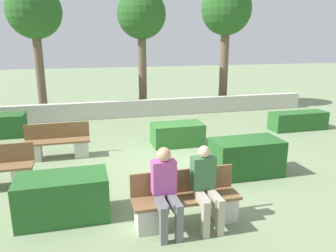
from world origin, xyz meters
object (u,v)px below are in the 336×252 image
at_px(bench_front, 186,204).
at_px(bench_left_side, 58,145).
at_px(tree_center_right, 226,12).
at_px(person_seated_man, 206,183).
at_px(tree_center_left, 141,17).
at_px(person_seated_woman, 166,186).
at_px(tree_leftmost, 34,14).

xyz_separation_m(bench_front, bench_left_side, (-2.24, 3.84, -0.01)).
height_order(bench_front, tree_center_right, tree_center_right).
bearing_deg(person_seated_man, bench_front, 153.28).
xyz_separation_m(person_seated_man, tree_center_left, (0.70, 9.24, 3.13)).
relative_size(person_seated_woman, tree_center_left, 0.27).
height_order(bench_left_side, person_seated_man, person_seated_man).
xyz_separation_m(person_seated_man, tree_center_right, (4.46, 9.33, 3.39)).
height_order(tree_leftmost, tree_center_right, tree_center_right).
bearing_deg(bench_left_side, person_seated_man, -59.31).
xyz_separation_m(person_seated_man, tree_leftmost, (-3.37, 9.23, 3.17)).
relative_size(person_seated_woman, tree_center_right, 0.26).
distance_m(bench_front, tree_leftmost, 10.24).
relative_size(person_seated_man, tree_center_left, 0.27).
distance_m(tree_leftmost, tree_center_left, 4.07).
xyz_separation_m(bench_left_side, tree_center_right, (6.98, 5.35, 3.80)).
relative_size(bench_left_side, person_seated_man, 1.22).
height_order(tree_leftmost, tree_center_left, tree_leftmost).
relative_size(person_seated_man, tree_center_right, 0.25).
height_order(bench_front, person_seated_man, person_seated_man).
height_order(person_seated_woman, tree_leftmost, tree_leftmost).
bearing_deg(tree_center_left, bench_left_side, -121.53).
xyz_separation_m(bench_front, person_seated_woman, (-0.38, -0.14, 0.42)).
bearing_deg(person_seated_woman, tree_center_left, 81.58).
relative_size(bench_front, tree_leftmost, 0.36).
xyz_separation_m(bench_front, tree_center_right, (4.74, 9.19, 3.79)).
bearing_deg(tree_leftmost, person_seated_woman, -73.69).
relative_size(bench_left_side, tree_center_right, 0.31).
bearing_deg(bench_front, bench_left_side, 120.25).
distance_m(person_seated_woman, tree_leftmost, 10.12).
height_order(bench_left_side, person_seated_woman, person_seated_woman).
distance_m(tree_center_left, tree_center_right, 3.77).
bearing_deg(person_seated_man, bench_left_side, 122.34).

